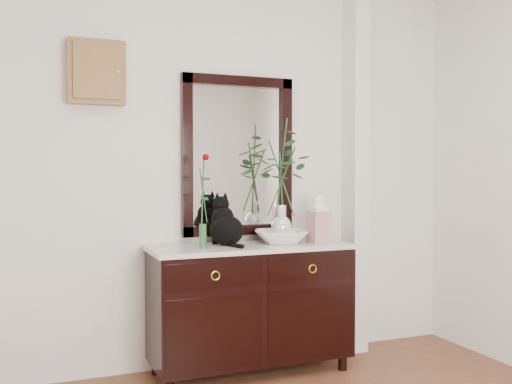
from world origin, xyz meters
name	(u,v)px	position (x,y,z in m)	size (l,w,h in m)	color
wall_back	(224,169)	(0.00, 1.98, 1.35)	(3.60, 0.04, 2.70)	silver
pilaster	(355,169)	(1.00, 1.90, 1.35)	(0.12, 0.20, 2.70)	silver
sideboard	(250,301)	(0.10, 1.73, 0.47)	(1.33, 0.52, 0.82)	black
wall_mirror	(238,156)	(0.10, 1.97, 1.44)	(0.80, 0.06, 1.10)	black
key_cabinet	(97,72)	(-0.85, 1.94, 1.95)	(0.35, 0.10, 0.40)	brown
cat	(226,220)	(-0.06, 1.76, 1.01)	(0.23, 0.28, 0.33)	black
lotus_bowl	(281,237)	(0.32, 1.72, 0.89)	(0.36, 0.36, 0.09)	white
vase_branches	(281,179)	(0.32, 1.72, 1.28)	(0.39, 0.39, 0.83)	silver
bud_vase_rose	(203,201)	(-0.25, 1.65, 1.15)	(0.07, 0.07, 0.60)	#296332
ginger_jar	(318,217)	(0.57, 1.67, 1.02)	(0.13, 0.13, 0.34)	white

